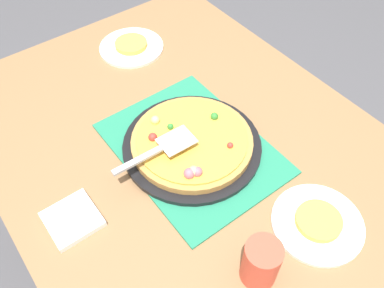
# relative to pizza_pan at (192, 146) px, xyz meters

# --- Properties ---
(ground_plane) EXTENTS (8.00, 8.00, 0.00)m
(ground_plane) POSITION_rel_pizza_pan_xyz_m (0.00, 0.00, -0.76)
(ground_plane) COLOR #4C4C51
(dining_table) EXTENTS (1.40, 1.00, 0.75)m
(dining_table) POSITION_rel_pizza_pan_xyz_m (0.00, 0.00, -0.12)
(dining_table) COLOR olive
(dining_table) RESTS_ON ground_plane
(placemat) EXTENTS (0.48, 0.36, 0.01)m
(placemat) POSITION_rel_pizza_pan_xyz_m (0.00, 0.00, -0.01)
(placemat) COLOR #237F5B
(placemat) RESTS_ON dining_table
(pizza_pan) EXTENTS (0.38, 0.38, 0.01)m
(pizza_pan) POSITION_rel_pizza_pan_xyz_m (0.00, 0.00, 0.00)
(pizza_pan) COLOR black
(pizza_pan) RESTS_ON placemat
(pizza) EXTENTS (0.33, 0.33, 0.05)m
(pizza) POSITION_rel_pizza_pan_xyz_m (0.00, -0.00, 0.02)
(pizza) COLOR #B78442
(pizza) RESTS_ON pizza_pan
(plate_near_left) EXTENTS (0.22, 0.22, 0.01)m
(plate_near_left) POSITION_rel_pizza_pan_xyz_m (-0.48, 0.10, -0.01)
(plate_near_left) COLOR white
(plate_near_left) RESTS_ON dining_table
(plate_far_right) EXTENTS (0.22, 0.22, 0.01)m
(plate_far_right) POSITION_rel_pizza_pan_xyz_m (0.37, 0.10, -0.01)
(plate_far_right) COLOR white
(plate_far_right) RESTS_ON dining_table
(served_slice_left) EXTENTS (0.11, 0.11, 0.02)m
(served_slice_left) POSITION_rel_pizza_pan_xyz_m (-0.48, 0.10, 0.01)
(served_slice_left) COLOR #EAB747
(served_slice_left) RESTS_ON plate_near_left
(served_slice_right) EXTENTS (0.11, 0.11, 0.02)m
(served_slice_right) POSITION_rel_pizza_pan_xyz_m (0.37, 0.10, 0.01)
(served_slice_right) COLOR #EAB747
(served_slice_right) RESTS_ON plate_far_right
(cup_near) EXTENTS (0.08, 0.08, 0.12)m
(cup_near) POSITION_rel_pizza_pan_xyz_m (0.37, -0.10, 0.05)
(cup_near) COLOR #E04C38
(cup_near) RESTS_ON dining_table
(pizza_server) EXTENTS (0.07, 0.23, 0.01)m
(pizza_server) POSITION_rel_pizza_pan_xyz_m (-0.00, -0.10, 0.06)
(pizza_server) COLOR silver
(pizza_server) RESTS_ON pizza
(napkin_stack) EXTENTS (0.12, 0.12, 0.02)m
(napkin_stack) POSITION_rel_pizza_pan_xyz_m (0.01, -0.36, -0.01)
(napkin_stack) COLOR white
(napkin_stack) RESTS_ON dining_table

